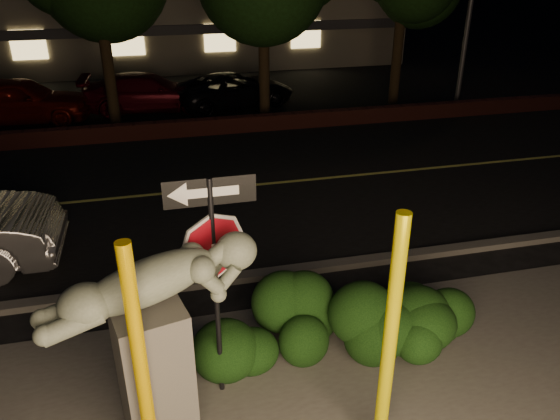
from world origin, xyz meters
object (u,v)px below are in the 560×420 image
object	(u,v)px
parked_car_darkred	(148,92)
yellow_pole_right	(389,344)
parked_car_dark	(234,90)
parked_car_red	(19,100)
yellow_pole_left	(142,374)
sculpture	(154,332)
signpost	(213,248)

from	to	relation	value
parked_car_darkred	yellow_pole_right	bearing A→B (deg)	-168.96
parked_car_darkred	parked_car_dark	world-z (taller)	parked_car_darkred
parked_car_red	parked_car_dark	distance (m)	7.23
parked_car_red	parked_car_darkred	world-z (taller)	parked_car_red
yellow_pole_right	parked_car_dark	bearing A→B (deg)	87.03
yellow_pole_left	sculpture	bearing A→B (deg)	75.64
signpost	sculpture	xyz separation A→B (m)	(-0.76, -0.61, -0.61)
yellow_pole_left	yellow_pole_right	xyz separation A→B (m)	(2.58, -0.21, 0.05)
parked_car_darkred	parked_car_dark	size ratio (longest dim) A/B	1.03
yellow_pole_left	parked_car_red	bearing A→B (deg)	104.57
sculpture	parked_car_dark	world-z (taller)	sculpture
yellow_pole_right	sculpture	bearing A→B (deg)	162.44
yellow_pole_left	sculpture	world-z (taller)	yellow_pole_left
yellow_pole_left	parked_car_darkred	xyz separation A→B (m)	(0.31, 15.30, -0.86)
yellow_pole_left	parked_car_dark	size ratio (longest dim) A/B	0.69
sculpture	signpost	bearing A→B (deg)	25.35
signpost	parked_car_darkred	size ratio (longest dim) A/B	0.68
yellow_pole_left	yellow_pole_right	world-z (taller)	yellow_pole_right
parked_car_dark	yellow_pole_left	bearing A→B (deg)	151.72
parked_car_darkred	parked_car_dark	bearing A→B (deg)	-89.80
sculpture	parked_car_darkred	xyz separation A→B (m)	(0.17, 14.74, -0.93)
yellow_pole_right	sculpture	world-z (taller)	yellow_pole_right
signpost	yellow_pole_left	bearing A→B (deg)	-128.06
sculpture	parked_car_red	world-z (taller)	sculpture
yellow_pole_left	yellow_pole_right	distance (m)	2.59
yellow_pole_right	parked_car_darkred	distance (m)	15.70
yellow_pole_right	parked_car_dark	world-z (taller)	yellow_pole_right
sculpture	parked_car_dark	xyz separation A→B (m)	(3.23, 14.61, -0.97)
sculpture	parked_car_dark	size ratio (longest dim) A/B	0.58
signpost	parked_car_red	world-z (taller)	signpost
yellow_pole_left	signpost	xyz separation A→B (m)	(0.91, 1.16, 0.67)
signpost	sculpture	distance (m)	1.15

